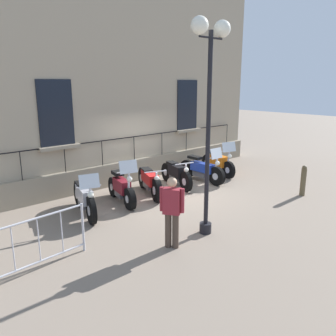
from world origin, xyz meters
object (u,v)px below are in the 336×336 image
Objects in this scene: motorcycle_black at (176,174)px; crowd_barrier at (26,245)px; motorcycle_red at (150,181)px; motorcycle_orange at (218,163)px; lamppost at (210,86)px; pedestrian_standing at (172,209)px; bollard at (303,180)px; motorcycle_silver at (84,198)px; motorcycle_blue at (202,170)px; motorcycle_maroon at (122,189)px.

motorcycle_black is 0.81× the size of crowd_barrier.
motorcycle_red is 1.23m from motorcycle_black.
motorcycle_orange is 0.42× the size of lamppost.
pedestrian_standing is (3.18, -5.37, 0.41)m from motorcycle_orange.
bollard is at bearing 87.29° from lamppost.
motorcycle_black is 2.04× the size of bollard.
motorcycle_silver is 4.66m from motorcycle_blue.
motorcycle_black is 2.23m from motorcycle_orange.
motorcycle_black is 0.42× the size of lamppost.
lamppost reaches higher than motorcycle_blue.
motorcycle_orange reaches higher than motorcycle_blue.
motorcycle_orange is at bearing 91.92° from motorcycle_maroon.
motorcycle_maroon is at bearing -125.24° from bollard.
motorcycle_silver is 5.82m from motorcycle_orange.
motorcycle_silver is at bearing -118.25° from bollard.
motorcycle_blue is (0.06, 3.40, 0.01)m from motorcycle_maroon.
lamppost is at bearing 5.09° from motorcycle_maroon.
motorcycle_blue is at bearing 90.50° from motorcycle_silver.
motorcycle_black is at bearing -100.15° from motorcycle_blue.
motorcycle_maroon is at bearing -174.91° from lamppost.
motorcycle_red is at bearing 92.99° from motorcycle_maroon.
bollard is at bearing 81.38° from crowd_barrier.
motorcycle_black is 1.09m from motorcycle_blue.
motorcycle_black is 6.19m from crowd_barrier.
motorcycle_red is 2.30m from motorcycle_blue.
pedestrian_standing is at bearing -92.12° from bollard.
crowd_barrier is at bearing -74.16° from motorcycle_blue.
motorcycle_silver is 4.40m from lamppost.
motorcycle_red is at bearing -86.41° from motorcycle_black.
motorcycle_silver reaches higher than motorcycle_red.
bollard is at bearing 0.30° from motorcycle_orange.
motorcycle_maroon is 1.95× the size of bollard.
motorcycle_orange reaches higher than motorcycle_silver.
motorcycle_maroon is 4.56m from motorcycle_orange.
motorcycle_orange is at bearing 91.59° from motorcycle_red.
bollard is at bearing 33.73° from motorcycle_black.
lamppost is at bearing -53.42° from motorcycle_orange.
lamppost is (3.18, -4.29, 2.90)m from motorcycle_orange.
pedestrian_standing is (2.93, 0.44, 0.41)m from motorcycle_silver.
motorcycle_red is 0.84× the size of crowd_barrier.
motorcycle_orange is (-0.25, 5.81, 0.00)m from motorcycle_silver.
pedestrian_standing is at bearing -59.33° from motorcycle_orange.
motorcycle_black is 1.27× the size of pedestrian_standing.
motorcycle_silver is 1.26m from motorcycle_maroon.
motorcycle_maroon is 0.91× the size of motorcycle_blue.
crowd_barrier is 1.57× the size of pedestrian_standing.
motorcycle_blue is at bearing 125.21° from pedestrian_standing.
crowd_barrier is 8.15m from bollard.
bollard is at bearing 87.88° from pedestrian_standing.
motorcycle_black is 4.78m from lamppost.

